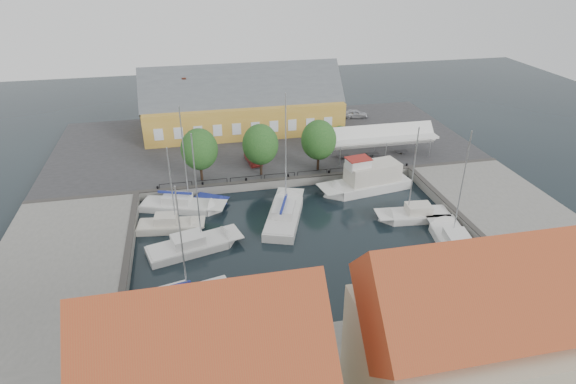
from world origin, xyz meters
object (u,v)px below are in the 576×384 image
Objects in this scene: trawler at (368,182)px; launch_sw at (156,331)px; car_silver at (355,114)px; west_boat_c at (193,247)px; launch_nw at (211,201)px; tent_canopy at (381,136)px; car_red at (253,158)px; west_boat_d at (178,303)px; west_boat_a at (181,207)px; center_sailboat at (284,216)px; west_boat_b at (170,227)px; warehouse at (239,107)px; east_boat_b at (415,216)px; east_boat_c at (455,246)px.

trawler is 2.33× the size of launch_sw.
launch_sw is at bearing 155.99° from car_silver.
launch_nw is (2.34, 9.23, -0.17)m from west_boat_c.
tent_canopy is 16.61m from car_red.
west_boat_c is at bearing -148.10° from tent_canopy.
west_boat_c is (-26.51, -30.56, -1.42)m from car_silver.
west_boat_c reaches higher than west_boat_d.
west_boat_a is at bearing -161.80° from launch_nw.
car_red is at bearing 67.39° from launch_sw.
car_silver is 31.78m from center_sailboat.
car_silver is 0.42× the size of west_boat_b.
west_boat_b is 1.93× the size of launch_sw.
launch_nw is (-22.27, -6.08, -3.59)m from tent_canopy.
warehouse is 38.30m from west_boat_d.
launch_sw is at bearing -141.33° from trawler.
west_boat_d is (-24.29, -8.70, 0.01)m from east_boat_b.
trawler is at bearing -59.17° from warehouse.
launch_nw is at bearing 48.63° from west_boat_b.
west_boat_c is at bearing -177.54° from east_boat_b.
center_sailboat is at bearing 159.55° from car_silver.
tent_canopy reaches higher than launch_nw.
west_boat_d is at bearing -91.72° from west_boat_a.
warehouse is at bearing 120.83° from trawler.
west_boat_c is 2.46× the size of launch_sw.
west_boat_b is (-22.56, -4.21, -0.76)m from trawler.
center_sailboat is at bearing -89.97° from car_red.
west_boat_a is (-23.82, 7.18, 0.01)m from east_boat_b.
west_boat_d reaches higher than trawler.
west_boat_b reaches higher than launch_sw.
west_boat_a is at bearing 163.23° from east_boat_b.
east_boat_c is at bearing -76.80° from east_boat_b.
launch_nw is (4.47, 5.08, -0.17)m from west_boat_b.
east_boat_c is at bearing -27.37° from west_boat_a.
west_boat_c is at bearing 79.70° from west_boat_d.
west_boat_a reaches higher than west_boat_c.
east_boat_b is 2.19× the size of launch_sw.
east_boat_b is at bearing -175.18° from car_silver.
east_boat_b is (13.33, -2.72, -0.10)m from center_sailboat.
east_boat_b is (14.74, -15.52, -1.41)m from car_red.
center_sailboat is at bearing 149.72° from east_boat_c.
trawler is (-6.09, -22.19, -0.66)m from car_silver.
west_boat_b is at bearing -157.35° from tent_canopy.
car_silver reaches higher than launch_sw.
east_boat_c is 2.44× the size of launch_sw.
center_sailboat is 1.21× the size of trawler.
tent_canopy is 1.17× the size of east_boat_c.
center_sailboat is 1.14× the size of west_boat_c.
warehouse reaches higher than west_boat_d.
center_sailboat is (1.56, -25.47, -4.07)m from warehouse.
east_boat_c is (1.38, -5.87, -0.00)m from east_boat_b.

